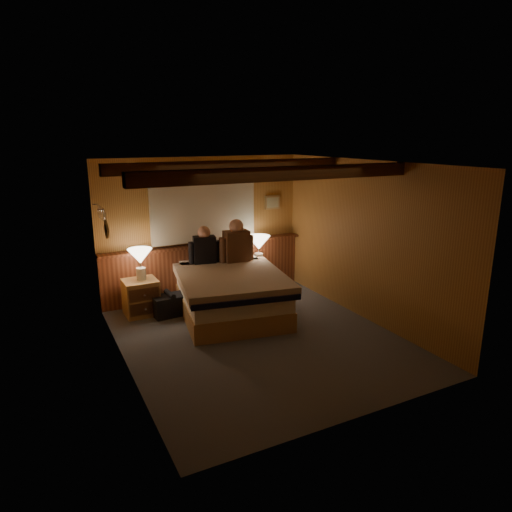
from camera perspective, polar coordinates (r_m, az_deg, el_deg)
floor at (r=6.46m, az=0.32°, el=-10.21°), size 4.20×4.20×0.00m
ceiling at (r=5.86m, az=0.35°, el=11.55°), size 4.20×4.20×0.00m
wall_back at (r=7.93m, az=-6.63°, el=3.57°), size 3.60×0.00×3.60m
wall_left at (r=5.50m, az=-16.61°, el=-2.02°), size 0.00×4.20×4.20m
wall_right at (r=7.04m, az=13.49°, el=1.81°), size 0.00×4.20×4.20m
wall_front at (r=4.38m, az=13.07°, el=-6.09°), size 3.60×0.00×3.60m
wainscot at (r=8.04m, az=-6.32°, el=-1.51°), size 3.60×0.23×0.94m
curtain_window at (r=7.81m, az=-6.52°, el=5.79°), size 2.18×0.09×1.11m
ceiling_beams at (r=6.00m, az=-0.32°, el=10.77°), size 3.60×1.65×0.16m
coat_rail at (r=6.93m, az=-18.68°, el=5.19°), size 0.05×0.55×0.24m
framed_print at (r=8.41m, az=2.06°, el=6.71°), size 0.30×0.04×0.25m
bed at (r=7.15m, az=-3.23°, el=-4.62°), size 1.86×2.25×0.69m
nightstand_left at (r=7.39m, az=-14.18°, el=-5.03°), size 0.52×0.47×0.56m
nightstand_right at (r=8.19m, az=0.04°, el=-2.74°), size 0.49×0.45×0.53m
lamp_left at (r=7.25m, az=-14.28°, el=-0.24°), size 0.38×0.38×0.49m
lamp_right at (r=8.00m, az=0.35°, el=1.47°), size 0.39×0.39×0.51m
person_left at (r=7.57m, az=-6.46°, el=1.02°), size 0.52×0.28×0.65m
person_right at (r=7.63m, az=-2.47°, el=1.53°), size 0.61×0.26×0.74m
duffel_bag at (r=7.30m, az=-10.66°, el=-6.01°), size 0.56×0.36×0.39m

